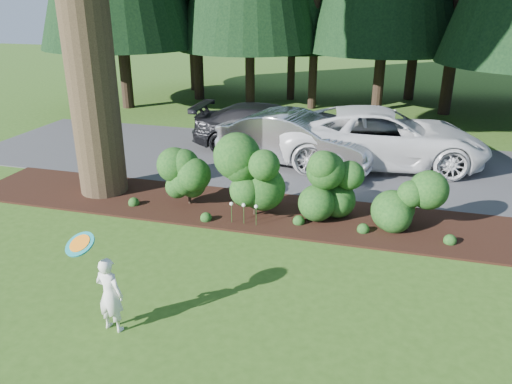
{
  "coord_description": "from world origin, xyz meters",
  "views": [
    {
      "loc": [
        2.86,
        -7.75,
        5.07
      ],
      "look_at": [
        0.28,
        1.38,
        1.3
      ],
      "focal_mm": 35.0,
      "sensor_mm": 36.0,
      "label": 1
    }
  ],
  "objects_px": {
    "car_silver_wagon": "(297,139)",
    "car_dark_suv": "(270,128)",
    "frisbee": "(80,244)",
    "car_white_suv": "(382,137)",
    "child": "(110,294)"
  },
  "relations": [
    {
      "from": "frisbee",
      "to": "car_silver_wagon",
      "type": "bearing_deg",
      "value": 80.94
    },
    {
      "from": "car_dark_suv",
      "to": "child",
      "type": "relative_size",
      "value": 4.08
    },
    {
      "from": "car_silver_wagon",
      "to": "car_white_suv",
      "type": "distance_m",
      "value": 2.66
    },
    {
      "from": "car_silver_wagon",
      "to": "child",
      "type": "bearing_deg",
      "value": -176.77
    },
    {
      "from": "car_white_suv",
      "to": "frisbee",
      "type": "distance_m",
      "value": 10.75
    },
    {
      "from": "car_white_suv",
      "to": "car_dark_suv",
      "type": "height_order",
      "value": "car_white_suv"
    },
    {
      "from": "car_dark_suv",
      "to": "frisbee",
      "type": "distance_m",
      "value": 10.57
    },
    {
      "from": "car_silver_wagon",
      "to": "child",
      "type": "height_order",
      "value": "car_silver_wagon"
    },
    {
      "from": "car_silver_wagon",
      "to": "frisbee",
      "type": "xyz_separation_m",
      "value": [
        -1.47,
        -9.22,
        0.75
      ]
    },
    {
      "from": "car_dark_suv",
      "to": "frisbee",
      "type": "bearing_deg",
      "value": 177.36
    },
    {
      "from": "car_silver_wagon",
      "to": "car_white_suv",
      "type": "bearing_deg",
      "value": -63.23
    },
    {
      "from": "car_white_suv",
      "to": "child",
      "type": "height_order",
      "value": "car_white_suv"
    },
    {
      "from": "child",
      "to": "car_silver_wagon",
      "type": "bearing_deg",
      "value": -90.26
    },
    {
      "from": "car_silver_wagon",
      "to": "car_dark_suv",
      "type": "xyz_separation_m",
      "value": [
        -1.21,
        1.32,
        -0.05
      ]
    },
    {
      "from": "car_silver_wagon",
      "to": "frisbee",
      "type": "relative_size",
      "value": 10.04
    }
  ]
}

